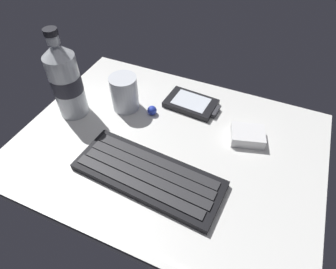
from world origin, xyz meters
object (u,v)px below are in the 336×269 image
at_px(handheld_device, 192,104).
at_px(charger_block, 248,136).
at_px(keyboard, 147,174).
at_px(water_bottle, 66,80).
at_px(trackball_mouse, 152,110).
at_px(juice_cup, 125,94).

bearing_deg(handheld_device, charger_block, -20.69).
bearing_deg(keyboard, water_bottle, 157.47).
xyz_separation_m(keyboard, charger_block, (0.15, 0.18, 0.00)).
height_order(handheld_device, charger_block, charger_block).
bearing_deg(keyboard, charger_block, 48.69).
bearing_deg(handheld_device, trackball_mouse, -139.55).
xyz_separation_m(keyboard, water_bottle, (-0.24, 0.10, 0.08)).
height_order(keyboard, water_bottle, water_bottle).
bearing_deg(trackball_mouse, keyboard, -67.31).
bearing_deg(trackball_mouse, charger_block, 2.22).
bearing_deg(keyboard, handheld_device, 88.50).
height_order(juice_cup, water_bottle, water_bottle).
bearing_deg(water_bottle, charger_block, 10.72).
bearing_deg(water_bottle, trackball_mouse, 21.07).
distance_m(juice_cup, charger_block, 0.30).
xyz_separation_m(juice_cup, charger_block, (0.29, 0.01, -0.03)).
height_order(keyboard, handheld_device, keyboard).
distance_m(charger_block, trackball_mouse, 0.23).
bearing_deg(water_bottle, handheld_device, 27.83).
bearing_deg(juice_cup, water_bottle, -148.17).
xyz_separation_m(juice_cup, water_bottle, (-0.10, -0.06, 0.05)).
distance_m(handheld_device, juice_cup, 0.16).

